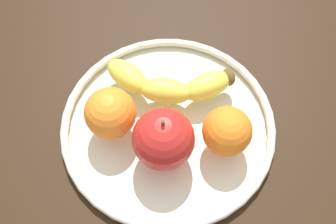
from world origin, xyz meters
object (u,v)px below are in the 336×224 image
object	(u,v)px
banana	(169,84)
orange_front_left	(227,131)
apple	(163,139)
orange_back_left	(110,113)
fruit_bowl	(168,125)

from	to	relation	value
banana	orange_front_left	distance (cm)	11.53
apple	orange_back_left	size ratio (longest dim) A/B	1.27
banana	apple	size ratio (longest dim) A/B	2.21
fruit_bowl	orange_front_left	bearing A→B (deg)	-5.47
banana	orange_back_left	world-z (taller)	orange_back_left
fruit_bowl	banana	xyz separation A→B (cm)	(-1.31, 5.14, 2.77)
fruit_bowl	banana	size ratio (longest dim) A/B	1.55
fruit_bowl	apple	xyz separation A→B (cm)	(0.72, -4.64, 5.05)
fruit_bowl	orange_back_left	xyz separation A→B (cm)	(-7.41, -2.67, 4.47)
fruit_bowl	orange_back_left	size ratio (longest dim) A/B	4.35
fruit_bowl	orange_back_left	distance (cm)	9.06
fruit_bowl	orange_front_left	xyz separation A→B (cm)	(8.46, -0.81, 4.27)
banana	apple	distance (cm)	10.25
fruit_bowl	orange_front_left	size ratio (longest dim) A/B	4.61
apple	orange_back_left	xyz separation A→B (cm)	(-8.13, 1.97, -0.58)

